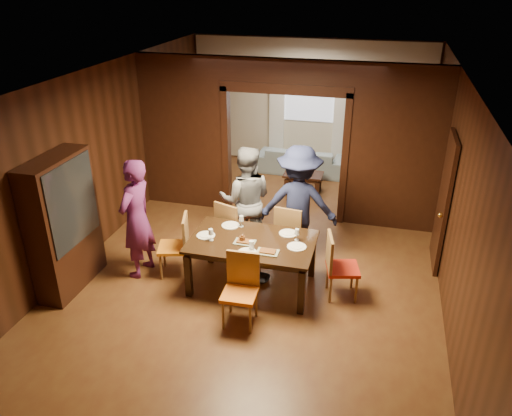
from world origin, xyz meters
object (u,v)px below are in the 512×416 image
(coffee_table, at_px, (303,182))
(chair_left, at_px, (173,246))
(person_navy, at_px, (299,204))
(dining_table, at_px, (252,263))
(sofa, at_px, (301,160))
(chair_near, at_px, (240,292))
(person_purple, at_px, (136,219))
(chair_far_l, at_px, (234,227))
(person_grey, at_px, (246,200))
(chair_right, at_px, (343,267))
(chair_far_r, at_px, (291,231))
(hutch, at_px, (64,224))

(coffee_table, distance_m, chair_left, 3.87)
(person_navy, height_order, dining_table, person_navy)
(sofa, height_order, chair_near, chair_near)
(person_navy, distance_m, dining_table, 1.24)
(person_purple, bearing_deg, sofa, 168.92)
(sofa, relative_size, chair_far_l, 2.05)
(person_grey, xyz_separation_m, sofa, (0.27, 3.72, -0.61))
(person_purple, xyz_separation_m, chair_left, (0.50, 0.11, -0.44))
(person_purple, bearing_deg, coffee_table, 160.94)
(chair_left, relative_size, chair_right, 1.00)
(chair_right, distance_m, chair_far_l, 1.97)
(chair_right, height_order, chair_near, same)
(sofa, height_order, chair_right, chair_right)
(person_grey, bearing_deg, chair_far_r, 162.50)
(sofa, xyz_separation_m, chair_near, (0.16, -5.59, 0.19))
(dining_table, bearing_deg, coffee_table, 87.80)
(dining_table, bearing_deg, sofa, 91.16)
(person_navy, height_order, chair_left, person_navy)
(coffee_table, distance_m, chair_near, 4.50)
(person_navy, distance_m, chair_far_r, 0.47)
(hutch, bearing_deg, person_purple, 33.32)
(sofa, relative_size, coffee_table, 2.49)
(chair_far_l, bearing_deg, chair_left, 67.65)
(person_grey, distance_m, chair_far_l, 0.48)
(person_purple, height_order, chair_far_r, person_purple)
(person_purple, xyz_separation_m, chair_near, (1.81, -0.79, -0.44))
(person_grey, xyz_separation_m, chair_far_r, (0.76, -0.08, -0.42))
(coffee_table, bearing_deg, chair_right, -71.89)
(person_grey, relative_size, chair_left, 1.86)
(person_navy, bearing_deg, chair_right, 126.63)
(dining_table, height_order, chair_far_l, chair_far_l)
(person_purple, xyz_separation_m, sofa, (1.65, 4.80, -0.63))
(sofa, relative_size, dining_table, 1.12)
(chair_right, relative_size, hutch, 0.48)
(person_navy, xyz_separation_m, chair_near, (-0.42, -1.86, -0.46))
(person_purple, xyz_separation_m, coffee_table, (1.88, 3.70, -0.72))
(coffee_table, distance_m, chair_right, 3.74)
(person_navy, xyz_separation_m, chair_far_l, (-1.01, -0.18, -0.46))
(chair_near, height_order, hutch, hutch)
(chair_far_r, bearing_deg, hutch, 34.45)
(chair_near, bearing_deg, person_grey, 100.95)
(person_grey, xyz_separation_m, chair_right, (1.67, -0.92, -0.42))
(chair_far_l, bearing_deg, coffee_table, -83.30)
(dining_table, xyz_separation_m, chair_far_l, (-0.52, 0.81, 0.10))
(coffee_table, bearing_deg, sofa, 102.07)
(chair_far_r, bearing_deg, chair_left, 35.61)
(person_grey, height_order, chair_far_l, person_grey)
(sofa, distance_m, chair_left, 4.84)
(person_grey, distance_m, chair_left, 1.37)
(chair_right, bearing_deg, chair_near, 113.77)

